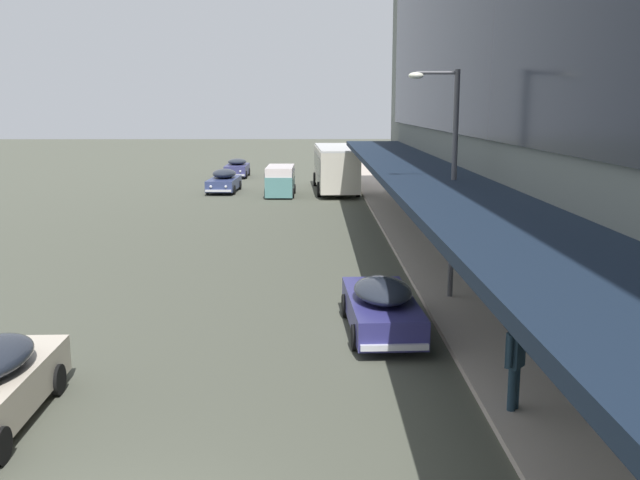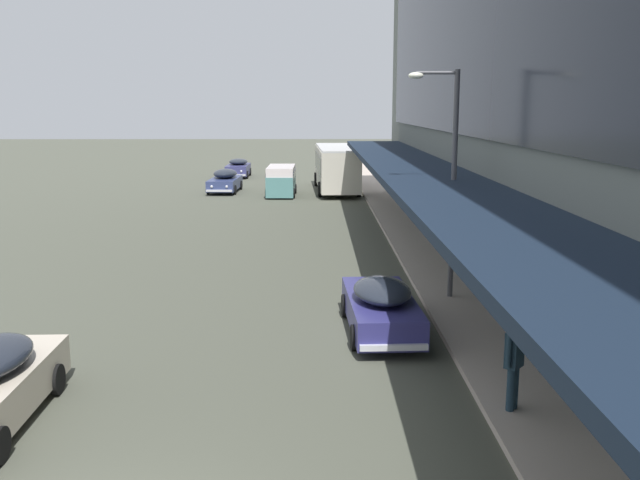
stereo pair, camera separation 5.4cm
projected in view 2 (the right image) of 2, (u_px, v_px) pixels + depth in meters
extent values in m
cube|color=#152132|center=(606.00, 291.00, 8.92)|extent=(3.20, 72.00, 0.24)
cube|color=beige|center=(336.00, 167.00, 49.46)|extent=(2.92, 10.23, 2.63)
cube|color=black|center=(336.00, 163.00, 49.40)|extent=(2.93, 9.42, 1.16)
cube|color=silver|center=(336.00, 148.00, 49.21)|extent=(2.82, 10.23, 0.12)
cube|color=black|center=(332.00, 148.00, 54.28)|extent=(1.27, 0.11, 0.36)
cylinder|color=black|center=(316.00, 179.00, 53.01)|extent=(0.29, 1.01, 1.00)
cylinder|color=black|center=(350.00, 179.00, 53.12)|extent=(0.29, 1.01, 1.00)
cylinder|color=black|center=(320.00, 189.00, 46.53)|extent=(0.29, 1.01, 1.00)
cylinder|color=black|center=(359.00, 189.00, 46.64)|extent=(0.29, 1.01, 1.00)
cube|color=silver|center=(31.00, 362.00, 15.58)|extent=(1.66, 0.16, 0.14)
cylinder|color=black|center=(0.00, 446.00, 11.83)|extent=(0.16, 0.64, 0.64)
cylinder|color=black|center=(57.00, 379.00, 14.70)|extent=(0.16, 0.64, 0.64)
cube|color=navy|center=(238.00, 170.00, 59.51)|extent=(1.76, 4.23, 0.82)
ellipsoid|color=#1E232D|center=(238.00, 162.00, 59.60)|extent=(1.54, 2.33, 0.51)
cube|color=silver|center=(235.00, 175.00, 57.43)|extent=(1.66, 0.13, 0.14)
cube|color=silver|center=(241.00, 170.00, 61.68)|extent=(1.66, 0.13, 0.14)
sphere|color=silver|center=(241.00, 171.00, 57.41)|extent=(0.18, 0.18, 0.18)
sphere|color=silver|center=(229.00, 171.00, 57.40)|extent=(0.18, 0.18, 0.18)
cylinder|color=black|center=(247.00, 175.00, 58.28)|extent=(0.14, 0.64, 0.64)
cylinder|color=black|center=(226.00, 175.00, 58.28)|extent=(0.14, 0.64, 0.64)
cylinder|color=black|center=(250.00, 172.00, 60.85)|extent=(0.14, 0.64, 0.64)
cylinder|color=black|center=(230.00, 172.00, 60.85)|extent=(0.14, 0.64, 0.64)
cube|color=navy|center=(225.00, 183.00, 49.19)|extent=(1.98, 4.76, 0.74)
ellipsoid|color=#1E232D|center=(225.00, 174.00, 49.29)|extent=(1.69, 2.64, 0.65)
cube|color=silver|center=(219.00, 191.00, 46.87)|extent=(1.72, 0.18, 0.14)
cube|color=silver|center=(230.00, 183.00, 51.59)|extent=(1.72, 0.18, 0.14)
sphere|color=silver|center=(227.00, 187.00, 46.84)|extent=(0.18, 0.18, 0.18)
sphere|color=silver|center=(212.00, 187.00, 46.86)|extent=(0.18, 0.18, 0.18)
cylinder|color=black|center=(235.00, 190.00, 47.78)|extent=(0.16, 0.64, 0.64)
cylinder|color=black|center=(208.00, 190.00, 47.83)|extent=(0.16, 0.64, 0.64)
cylinder|color=black|center=(241.00, 185.00, 50.64)|extent=(0.16, 0.64, 0.64)
cylinder|color=black|center=(216.00, 185.00, 50.69)|extent=(0.16, 0.64, 0.64)
cube|color=navy|center=(381.00, 310.00, 18.74)|extent=(1.87, 4.62, 0.72)
ellipsoid|color=#1E232D|center=(382.00, 290.00, 18.40)|extent=(1.58, 2.56, 0.53)
cube|color=silver|center=(370.00, 295.00, 21.06)|extent=(1.60, 0.19, 0.14)
cube|color=silver|center=(394.00, 347.00, 16.49)|extent=(1.60, 0.19, 0.14)
sphere|color=silver|center=(355.00, 287.00, 20.96)|extent=(0.18, 0.18, 0.18)
sphere|color=silver|center=(386.00, 286.00, 21.01)|extent=(0.18, 0.18, 0.18)
cylinder|color=black|center=(344.00, 306.00, 20.13)|extent=(0.17, 0.65, 0.64)
cylinder|color=black|center=(403.00, 305.00, 20.21)|extent=(0.17, 0.65, 0.64)
cylinder|color=black|center=(354.00, 337.00, 17.36)|extent=(0.17, 0.65, 0.64)
cylinder|color=black|center=(422.00, 336.00, 17.44)|extent=(0.17, 0.65, 0.64)
cube|color=slate|center=(281.00, 184.00, 47.09)|extent=(1.81, 4.32, 1.29)
cube|color=silver|center=(281.00, 172.00, 46.94)|extent=(1.77, 4.24, 0.83)
cube|color=black|center=(281.00, 174.00, 46.96)|extent=(1.84, 3.89, 0.41)
ellipsoid|color=slate|center=(283.00, 179.00, 49.13)|extent=(1.62, 0.62, 1.11)
cylinder|color=black|center=(270.00, 189.00, 48.40)|extent=(0.17, 0.64, 0.64)
cylinder|color=black|center=(295.00, 189.00, 48.39)|extent=(0.17, 0.64, 0.64)
cylinder|color=black|center=(267.00, 193.00, 45.95)|extent=(0.17, 0.64, 0.64)
cylinder|color=black|center=(294.00, 193.00, 45.94)|extent=(0.17, 0.64, 0.64)
cylinder|color=#1C2F3E|center=(511.00, 389.00, 13.53)|extent=(0.16, 0.16, 0.85)
cylinder|color=#1C2F3E|center=(514.00, 387.00, 13.65)|extent=(0.16, 0.16, 0.85)
cube|color=#1C2F3E|center=(515.00, 349.00, 13.45)|extent=(0.44, 0.46, 0.70)
cylinder|color=#1C2F3E|center=(509.00, 351.00, 13.24)|extent=(0.10, 0.10, 0.63)
cylinder|color=#1C2F3E|center=(520.00, 344.00, 13.64)|extent=(0.10, 0.10, 0.63)
sphere|color=tan|center=(516.00, 326.00, 13.36)|extent=(0.22, 0.22, 0.22)
cylinder|color=black|center=(516.00, 322.00, 13.35)|extent=(0.33, 0.33, 0.02)
cylinder|color=black|center=(516.00, 319.00, 13.34)|extent=(0.21, 0.21, 0.12)
cylinder|color=#4C4C51|center=(454.00, 186.00, 21.15)|extent=(0.16, 0.16, 6.77)
cylinder|color=#4C4C51|center=(437.00, 73.00, 20.54)|extent=(1.20, 0.10, 0.10)
ellipsoid|color=silver|center=(416.00, 76.00, 20.55)|extent=(0.44, 0.28, 0.20)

